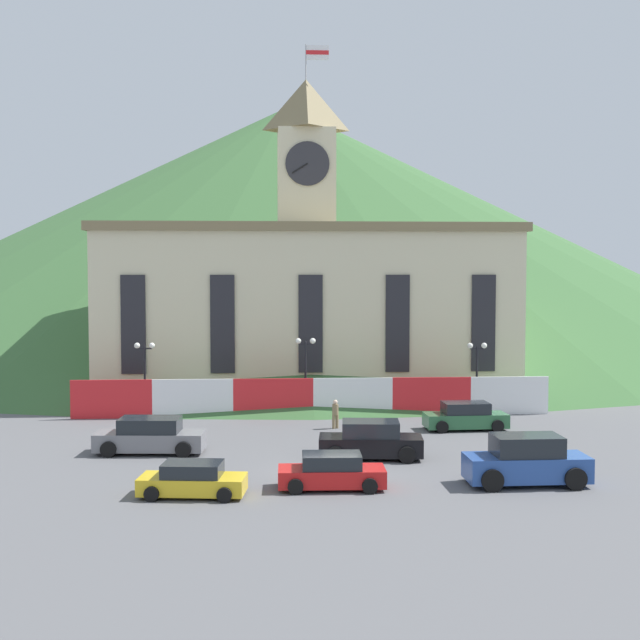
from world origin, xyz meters
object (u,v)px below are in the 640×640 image
street_lamp_right (305,359)px  car_black_suv (371,441)px  pedestrian (335,413)px  car_yellow_coupe (193,480)px  car_gray_pickup (150,437)px  car_blue_van (526,462)px  street_lamp_left (145,362)px  car_green_wagon (466,417)px  car_red_sedan (332,472)px  street_lamp_far_right (477,361)px

street_lamp_right → car_black_suv: bearing=-79.2°
pedestrian → car_yellow_coupe: bearing=127.0°
street_lamp_right → car_black_suv: size_ratio=0.94×
street_lamp_right → car_gray_pickup: (-8.17, -11.12, -2.66)m
car_yellow_coupe → car_gray_pickup: car_gray_pickup is taller
car_black_suv → car_blue_van: (5.90, -5.56, 0.13)m
car_black_suv → pedestrian: car_black_suv is taller
car_yellow_coupe → car_black_suv: bearing=46.2°
street_lamp_left → car_green_wagon: size_ratio=0.97×
street_lamp_right → car_red_sedan: (0.19, -18.71, -2.80)m
street_lamp_left → pedestrian: bearing=-24.1°
street_lamp_left → car_blue_van: bearing=-45.5°
street_lamp_right → car_green_wagon: size_ratio=1.02×
car_gray_pickup → car_blue_van: car_blue_van is taller
car_green_wagon → car_blue_van: bearing=86.2°
car_yellow_coupe → car_blue_van: 13.86m
street_lamp_right → pedestrian: bearing=-74.0°
pedestrian → car_black_suv: bearing=159.8°
car_gray_pickup → car_red_sedan: 11.29m
car_yellow_coupe → pedestrian: pedestrian is taller
car_yellow_coupe → car_gray_pickup: size_ratio=0.81×
car_yellow_coupe → street_lamp_left: bearing=109.6°
car_green_wagon → car_black_suv: 9.52m
street_lamp_left → street_lamp_far_right: (20.64, -0.00, -0.08)m
street_lamp_right → car_gray_pickup: size_ratio=0.87×
car_red_sedan → car_yellow_coupe: bearing=-169.9°
street_lamp_left → car_red_sedan: (10.06, -18.71, -2.65)m
car_green_wagon → pedestrian: 7.33m
pedestrian → car_blue_van: bearing=179.5°
car_red_sedan → street_lamp_far_right: bearing=62.2°
pedestrian → street_lamp_left: bearing=38.4°
street_lamp_left → car_gray_pickup: size_ratio=0.83×
car_green_wagon → car_red_sedan: 15.43m
car_yellow_coupe → car_red_sedan: (5.63, 0.84, 0.05)m
street_lamp_far_right → car_green_wagon: size_ratio=0.94×
street_lamp_right → car_blue_van: (8.39, -18.60, -2.51)m
car_blue_van → car_black_suv: bearing=-43.9°
car_green_wagon → car_red_sedan: (-8.54, -12.84, -0.05)m
car_black_suv → street_lamp_left: bearing=138.7°
car_gray_pickup → car_green_wagon: bearing=21.7°
street_lamp_right → car_gray_pickup: bearing=-126.3°
car_black_suv → car_gray_pickup: (-10.66, 1.93, -0.02)m
car_gray_pickup → car_blue_van: bearing=-19.9°
car_gray_pickup → car_blue_van: (16.56, -7.48, 0.15)m
street_lamp_far_right → car_yellow_coupe: bearing=-129.7°
car_yellow_coupe → car_red_sedan: bearing=15.3°
street_lamp_left → car_green_wagon: street_lamp_left is taller
car_red_sedan → street_lamp_right: bearing=92.3°
car_green_wagon → car_yellow_coupe: 19.69m
car_green_wagon → street_lamp_right: bearing=-36.1°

